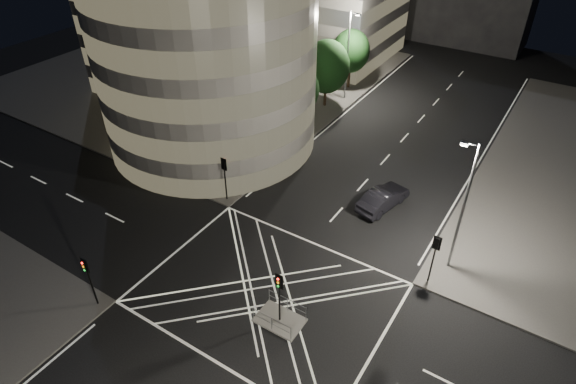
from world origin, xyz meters
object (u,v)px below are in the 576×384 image
Objects in this scene: central_island at (280,320)px; traffic_signal_nl at (88,273)px; sedan at (383,198)px; traffic_signal_fl at (224,171)px; traffic_signal_fr at (435,251)px; street_lamp_left_far at (348,53)px; traffic_signal_island at (279,289)px; street_lamp_left_near at (254,116)px; street_lamp_right_far at (463,205)px.

traffic_signal_nl is (-10.80, -5.30, 2.84)m from central_island.
traffic_signal_fl is at bearing 41.22° from sedan.
traffic_signal_fr is 0.40× the size of street_lamp_left_far.
street_lamp_left_far is at bearing -41.58° from sedan.
traffic_signal_fl is 17.60m from traffic_signal_fr.
street_lamp_left_far is at bearing 128.17° from traffic_signal_fr.
traffic_signal_island is 0.40× the size of street_lamp_left_near.
street_lamp_right_far reaches higher than traffic_signal_fr.
traffic_signal_fr is at bearing -106.11° from street_lamp_right_far.
sedan is at bearing -54.45° from street_lamp_left_far.
traffic_signal_island is at bearing 100.08° from sedan.
traffic_signal_island is (-6.80, -8.30, 0.00)m from traffic_signal_fr.
street_lamp_left_far reaches higher than traffic_signal_island.
traffic_signal_fr is (6.80, 8.30, 2.84)m from central_island.
traffic_signal_island is at bearing 0.00° from central_island.
street_lamp_right_far is (7.44, 10.50, 5.47)m from central_island.
traffic_signal_fr is at bearing 37.69° from traffic_signal_nl.
central_island is at bearing 26.14° from traffic_signal_nl.
traffic_signal_nl is 12.03m from traffic_signal_island.
street_lamp_left_near is (-11.44, 13.50, 5.47)m from central_island.
street_lamp_left_near is at bearing 130.27° from traffic_signal_island.
sedan is (0.71, 14.51, 0.79)m from central_island.
street_lamp_right_far reaches higher than traffic_signal_nl.
street_lamp_left_far reaches higher than traffic_signal_fl.
street_lamp_left_near and street_lamp_left_far have the same top height.
street_lamp_right_far is at bearing -48.06° from street_lamp_left_far.
street_lamp_right_far is (0.64, 2.20, 2.63)m from traffic_signal_fr.
street_lamp_left_far is 28.23m from street_lamp_right_far.
street_lamp_left_far reaches higher than central_island.
street_lamp_left_near is 1.91× the size of sedan.
traffic_signal_island is 14.67m from sedan.
street_lamp_left_far reaches higher than sedan.
traffic_signal_fl is (-10.80, 8.30, 2.84)m from central_island.
street_lamp_left_near is at bearing 96.97° from traffic_signal_fl.
street_lamp_right_far reaches higher than traffic_signal_island.
street_lamp_right_far is at bearing 54.70° from traffic_signal_island.
traffic_signal_nl is 1.00× the size of traffic_signal_fr.
street_lamp_right_far reaches higher than traffic_signal_fl.
traffic_signal_nl is 36.90m from street_lamp_left_far.
central_island is 0.57× the size of sedan.
traffic_signal_fr is at bearing 147.33° from sedan.
traffic_signal_nl and traffic_signal_island have the same top height.
traffic_signal_island is (0.00, 0.00, 2.84)m from central_island.
traffic_signal_nl is at bearing -153.86° from central_island.
traffic_signal_fl is at bearing 142.46° from traffic_signal_island.
street_lamp_left_near is at bearing 17.62° from sedan.
traffic_signal_nl is at bearing -139.09° from street_lamp_right_far.
traffic_signal_nl reaches higher than sedan.
street_lamp_left_far reaches higher than traffic_signal_nl.
street_lamp_left_far is 1.91× the size of sedan.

